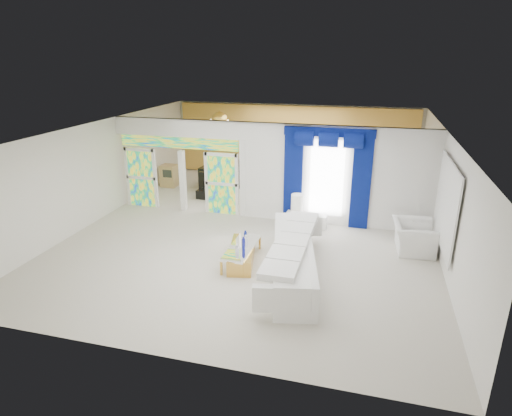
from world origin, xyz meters
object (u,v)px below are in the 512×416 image
(coffee_table, at_px, (242,254))
(armchair, at_px, (413,237))
(console_table, at_px, (306,220))
(white_sofa, at_px, (293,259))
(grand_piano, at_px, (224,176))

(coffee_table, relative_size, armchair, 1.45)
(coffee_table, distance_m, console_table, 2.98)
(white_sofa, xyz_separation_m, grand_piano, (-3.88, 6.31, 0.05))
(armchair, relative_size, grand_piano, 0.68)
(grand_piano, bearing_deg, console_table, -35.60)
(console_table, distance_m, armchair, 3.12)
(white_sofa, bearing_deg, grand_piano, 109.63)
(coffee_table, xyz_separation_m, grand_piano, (-2.53, 6.01, 0.25))
(coffee_table, xyz_separation_m, console_table, (1.21, 2.72, 0.01))
(white_sofa, bearing_deg, console_table, 80.72)
(white_sofa, height_order, coffee_table, white_sofa)
(armchair, xyz_separation_m, grand_piano, (-6.70, 4.23, 0.06))
(coffee_table, relative_size, grand_piano, 0.98)
(coffee_table, height_order, armchair, armchair)
(console_table, relative_size, armchair, 1.03)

